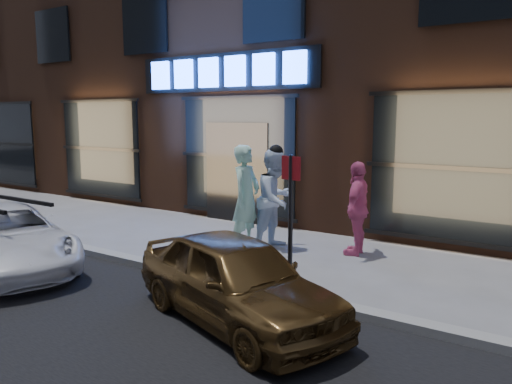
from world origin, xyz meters
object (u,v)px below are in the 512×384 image
(sign_post, at_px, (291,213))
(white_suv, at_px, (4,238))
(man_bowtie, at_px, (246,197))
(man_cap, at_px, (276,199))
(passerby, at_px, (358,208))
(gold_sedan, at_px, (236,279))

(sign_post, bearing_deg, white_suv, -150.35)
(man_bowtie, bearing_deg, man_cap, -51.62)
(white_suv, distance_m, sign_post, 4.96)
(man_bowtie, distance_m, man_cap, 0.58)
(passerby, relative_size, gold_sedan, 0.53)
(man_cap, xyz_separation_m, passerby, (1.53, 0.41, -0.09))
(man_cap, relative_size, sign_post, 0.95)
(man_bowtie, xyz_separation_m, gold_sedan, (1.92, -2.98, -0.45))
(sign_post, bearing_deg, man_cap, 138.07)
(passerby, bearing_deg, man_bowtie, -74.55)
(man_bowtie, xyz_separation_m, passerby, (1.96, 0.80, -0.14))
(man_cap, distance_m, gold_sedan, 3.71)
(white_suv, relative_size, sign_post, 1.88)
(man_bowtie, height_order, sign_post, sign_post)
(man_cap, bearing_deg, sign_post, -136.16)
(white_suv, bearing_deg, man_cap, -19.95)
(man_bowtie, height_order, white_suv, man_bowtie)
(white_suv, relative_size, gold_sedan, 1.17)
(man_bowtie, distance_m, white_suv, 4.28)
(man_bowtie, relative_size, gold_sedan, 0.62)
(man_cap, relative_size, passerby, 1.11)
(gold_sedan, relative_size, sign_post, 1.61)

